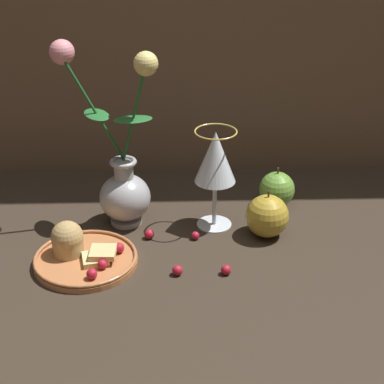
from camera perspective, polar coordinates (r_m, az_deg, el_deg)
The scene contains 10 objects.
ground_plane at distance 1.17m, azimuth -2.71°, elevation -4.48°, with size 2.40×2.40×0.00m, color #33281E.
vase at distance 1.19m, azimuth -6.26°, elevation 1.49°, with size 0.19×0.10×0.35m.
plate_with_pastries at distance 1.12m, azimuth -9.85°, elevation -5.36°, with size 0.18×0.18×0.07m.
wine_glass at distance 1.16m, azimuth 2.08°, elevation 2.83°, with size 0.08×0.08×0.19m.
apple_beside_vase at distance 1.29m, azimuth 7.55°, elevation 0.23°, with size 0.07×0.07×0.08m.
apple_near_glass at distance 1.18m, azimuth 6.70°, elevation -2.14°, with size 0.08×0.08×0.09m.
berry_near_plate at distance 1.17m, azimuth 0.29°, elevation -3.90°, with size 0.02×0.02×0.02m, color #AD192D.
berry_front_center at distance 1.08m, azimuth -1.31°, elevation -6.98°, with size 0.02×0.02×0.02m, color #AD192D.
berry_by_glass_stem at distance 1.18m, azimuth -3.82°, elevation -3.76°, with size 0.02×0.02×0.02m, color #AD192D.
berry_under_candlestick at distance 1.08m, azimuth 3.04°, elevation -6.93°, with size 0.02×0.02×0.02m, color #AD192D.
Camera 1 is at (0.02, -0.99, 0.62)m, focal length 60.00 mm.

